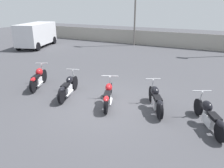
{
  "coord_description": "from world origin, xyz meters",
  "views": [
    {
      "loc": [
        3.75,
        -6.62,
        3.61
      ],
      "look_at": [
        0.0,
        0.59,
        0.65
      ],
      "focal_mm": 35.0,
      "sensor_mm": 36.0,
      "label": 1
    }
  ],
  "objects_px": {
    "motorcycle_slot_3": "(156,99)",
    "motorcycle_slot_4": "(209,116)",
    "motorcycle_slot_1": "(68,87)",
    "motorcycle_slot_2": "(108,95)",
    "parked_van": "(37,34)",
    "motorcycle_slot_0": "(38,78)"
  },
  "relations": [
    {
      "from": "motorcycle_slot_3",
      "to": "motorcycle_slot_4",
      "type": "bearing_deg",
      "value": -42.07
    },
    {
      "from": "motorcycle_slot_1",
      "to": "motorcycle_slot_3",
      "type": "height_order",
      "value": "motorcycle_slot_1"
    },
    {
      "from": "motorcycle_slot_2",
      "to": "motorcycle_slot_1",
      "type": "bearing_deg",
      "value": 159.08
    },
    {
      "from": "motorcycle_slot_1",
      "to": "motorcycle_slot_3",
      "type": "distance_m",
      "value": 3.61
    },
    {
      "from": "motorcycle_slot_2",
      "to": "parked_van",
      "type": "height_order",
      "value": "parked_van"
    },
    {
      "from": "motorcycle_slot_0",
      "to": "motorcycle_slot_4",
      "type": "relative_size",
      "value": 0.95
    },
    {
      "from": "motorcycle_slot_1",
      "to": "motorcycle_slot_3",
      "type": "xyz_separation_m",
      "value": [
        3.58,
        0.47,
        0.01
      ]
    },
    {
      "from": "motorcycle_slot_0",
      "to": "parked_van",
      "type": "relative_size",
      "value": 0.36
    },
    {
      "from": "motorcycle_slot_1",
      "to": "motorcycle_slot_4",
      "type": "height_order",
      "value": "motorcycle_slot_1"
    },
    {
      "from": "motorcycle_slot_1",
      "to": "motorcycle_slot_2",
      "type": "xyz_separation_m",
      "value": [
        1.86,
        0.04,
        -0.02
      ]
    },
    {
      "from": "motorcycle_slot_0",
      "to": "motorcycle_slot_3",
      "type": "relative_size",
      "value": 1.01
    },
    {
      "from": "motorcycle_slot_0",
      "to": "parked_van",
      "type": "bearing_deg",
      "value": 110.41
    },
    {
      "from": "parked_van",
      "to": "motorcycle_slot_1",
      "type": "bearing_deg",
      "value": -58.77
    },
    {
      "from": "motorcycle_slot_4",
      "to": "motorcycle_slot_2",
      "type": "bearing_deg",
      "value": 151.72
    },
    {
      "from": "motorcycle_slot_4",
      "to": "parked_van",
      "type": "xyz_separation_m",
      "value": [
        -15.11,
        7.88,
        0.75
      ]
    },
    {
      "from": "motorcycle_slot_1",
      "to": "motorcycle_slot_4",
      "type": "xyz_separation_m",
      "value": [
        5.4,
        0.04,
        -0.01
      ]
    },
    {
      "from": "motorcycle_slot_1",
      "to": "motorcycle_slot_2",
      "type": "relative_size",
      "value": 1.04
    },
    {
      "from": "motorcycle_slot_1",
      "to": "parked_van",
      "type": "distance_m",
      "value": 12.55
    },
    {
      "from": "motorcycle_slot_3",
      "to": "motorcycle_slot_0",
      "type": "bearing_deg",
      "value": 153.51
    },
    {
      "from": "motorcycle_slot_0",
      "to": "motorcycle_slot_4",
      "type": "bearing_deg",
      "value": -26.6
    },
    {
      "from": "motorcycle_slot_1",
      "to": "motorcycle_slot_2",
      "type": "distance_m",
      "value": 1.86
    },
    {
      "from": "motorcycle_slot_4",
      "to": "parked_van",
      "type": "height_order",
      "value": "parked_van"
    }
  ]
}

